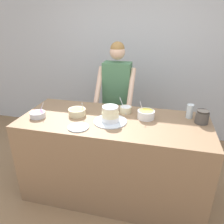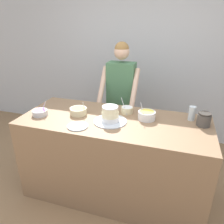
# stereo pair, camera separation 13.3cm
# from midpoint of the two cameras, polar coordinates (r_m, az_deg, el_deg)

# --- Properties ---
(ground_plane) EXTENTS (14.00, 14.00, 0.00)m
(ground_plane) POSITION_cam_midpoint_polar(r_m,az_deg,el_deg) (2.54, -0.92, -25.78)
(ground_plane) COLOR #93704C
(wall_back) EXTENTS (10.00, 0.05, 2.60)m
(wall_back) POSITION_cam_midpoint_polar(r_m,az_deg,el_deg) (3.65, 9.17, 13.42)
(wall_back) COLOR silver
(wall_back) RESTS_ON ground_plane
(counter) EXTENTS (1.97, 0.82, 0.95)m
(counter) POSITION_cam_midpoint_polar(r_m,az_deg,el_deg) (2.51, 2.04, -11.80)
(counter) COLOR #8C6B4C
(counter) RESTS_ON ground_plane
(person_baker) EXTENTS (0.50, 0.45, 1.65)m
(person_baker) POSITION_cam_midpoint_polar(r_m,az_deg,el_deg) (2.97, 3.62, 5.47)
(person_baker) COLOR #2D2D38
(person_baker) RESTS_ON ground_plane
(cake) EXTENTS (0.34, 0.34, 0.17)m
(cake) POSITION_cam_midpoint_polar(r_m,az_deg,el_deg) (2.19, 1.25, -0.95)
(cake) COLOR silver
(cake) RESTS_ON counter
(frosting_bowl_olive) EXTENTS (0.18, 0.18, 0.16)m
(frosting_bowl_olive) POSITION_cam_midpoint_polar(r_m,az_deg,el_deg) (2.39, -7.21, 0.28)
(frosting_bowl_olive) COLOR beige
(frosting_bowl_olive) RESTS_ON counter
(frosting_bowl_yellow) EXTENTS (0.18, 0.18, 0.19)m
(frosting_bowl_yellow) POSITION_cam_midpoint_polar(r_m,az_deg,el_deg) (2.29, 10.70, -0.81)
(frosting_bowl_yellow) COLOR white
(frosting_bowl_yellow) RESTS_ON counter
(frosting_bowl_purple) EXTENTS (0.16, 0.16, 0.16)m
(frosting_bowl_purple) POSITION_cam_midpoint_polar(r_m,az_deg,el_deg) (2.46, -16.85, -0.10)
(frosting_bowl_purple) COLOR silver
(frosting_bowl_purple) RESTS_ON counter
(frosting_bowl_white) EXTENTS (0.14, 0.14, 0.18)m
(frosting_bowl_white) POSITION_cam_midpoint_polar(r_m,az_deg,el_deg) (2.41, 5.52, 0.57)
(frosting_bowl_white) COLOR beige
(frosting_bowl_white) RESTS_ON counter
(drinking_glass) EXTENTS (0.07, 0.07, 0.15)m
(drinking_glass) POSITION_cam_midpoint_polar(r_m,az_deg,el_deg) (2.39, 21.66, -0.35)
(drinking_glass) COLOR silver
(drinking_glass) RESTS_ON counter
(ceramic_plate) EXTENTS (0.20, 0.20, 0.01)m
(ceramic_plate) POSITION_cam_midpoint_polar(r_m,az_deg,el_deg) (2.13, -7.18, -3.71)
(ceramic_plate) COLOR silver
(ceramic_plate) RESTS_ON counter
(stoneware_jar) EXTENTS (0.13, 0.13, 0.13)m
(stoneware_jar) POSITION_cam_midpoint_polar(r_m,az_deg,el_deg) (2.32, 24.41, -1.80)
(stoneware_jar) COLOR #4C4742
(stoneware_jar) RESTS_ON counter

